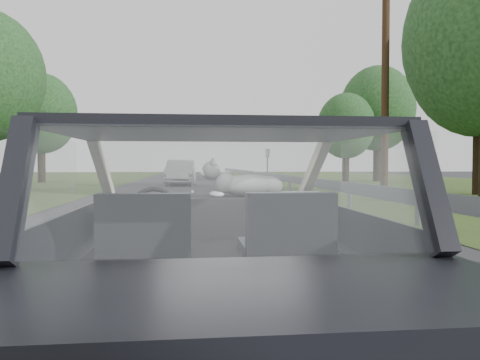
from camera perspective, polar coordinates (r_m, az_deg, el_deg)
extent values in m
cube|color=black|center=(2.97, -3.10, -8.15)|extent=(1.80, 4.00, 1.45)
cube|color=black|center=(3.57, -3.66, -4.42)|extent=(1.58, 0.45, 0.30)
cube|color=#24242C|center=(2.67, -11.42, -5.98)|extent=(0.50, 0.72, 0.42)
cube|color=#24242C|center=(2.71, 5.74, -5.81)|extent=(0.50, 0.72, 0.42)
torus|color=black|center=(3.28, -10.45, -3.79)|extent=(0.36, 0.36, 0.04)
ellipsoid|color=gray|center=(3.53, 1.22, -0.49)|extent=(0.67, 0.25, 0.29)
cube|color=slate|center=(13.69, 12.79, -0.87)|extent=(0.05, 90.00, 0.32)
imported|color=silver|center=(28.00, -7.24, 0.93)|extent=(2.06, 4.63, 1.49)
cube|color=#0E401C|center=(30.58, 3.36, 1.71)|extent=(0.16, 0.89, 2.21)
cylinder|color=#3A2718|center=(19.37, 17.29, 11.44)|extent=(0.31, 0.31, 8.93)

